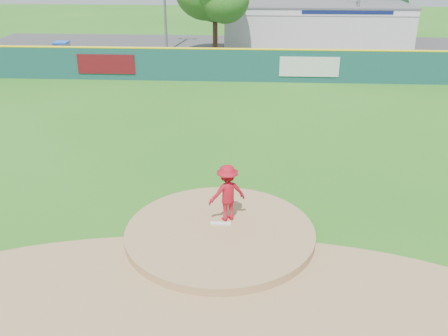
# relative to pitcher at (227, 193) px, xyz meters

# --- Properties ---
(ground) EXTENTS (120.00, 120.00, 0.00)m
(ground) POSITION_rel_pitcher_xyz_m (-0.18, -0.61, -1.13)
(ground) COLOR #286B19
(ground) RESTS_ON ground
(pitchers_mound) EXTENTS (5.50, 5.50, 0.50)m
(pitchers_mound) POSITION_rel_pitcher_xyz_m (-0.18, -0.61, -1.13)
(pitchers_mound) COLOR #9E774C
(pitchers_mound) RESTS_ON ground
(pitching_rubber) EXTENTS (0.60, 0.15, 0.04)m
(pitching_rubber) POSITION_rel_pitcher_xyz_m (-0.18, -0.31, -0.86)
(pitching_rubber) COLOR white
(pitching_rubber) RESTS_ON pitchers_mound
(infield_dirt_arc) EXTENTS (15.40, 15.40, 0.01)m
(infield_dirt_arc) POSITION_rel_pitcher_xyz_m (-0.18, -3.61, -1.12)
(infield_dirt_arc) COLOR #9E774C
(infield_dirt_arc) RESTS_ON ground
(parking_lot) EXTENTS (44.00, 16.00, 0.02)m
(parking_lot) POSITION_rel_pitcher_xyz_m (-0.18, 26.39, -1.12)
(parking_lot) COLOR #38383A
(parking_lot) RESTS_ON ground
(pitcher) EXTENTS (1.30, 1.07, 1.75)m
(pitcher) POSITION_rel_pitcher_xyz_m (0.00, 0.00, 0.00)
(pitcher) COLOR #AA0E1F
(pitcher) RESTS_ON pitchers_mound
(van) EXTENTS (4.60, 3.04, 1.18)m
(van) POSITION_rel_pitcher_xyz_m (-3.24, 21.60, -0.52)
(van) COLOR silver
(van) RESTS_ON parking_lot
(pool_building_grp) EXTENTS (15.20, 8.20, 3.31)m
(pool_building_grp) POSITION_rel_pitcher_xyz_m (5.82, 31.39, 0.54)
(pool_building_grp) COLOR silver
(pool_building_grp) RESTS_ON ground
(fence_banners) EXTENTS (16.12, 0.04, 1.20)m
(fence_banners) POSITION_rel_pitcher_xyz_m (-2.19, 17.31, -0.13)
(fence_banners) COLOR #5F0D14
(fence_banners) RESTS_ON ground
(playground_slide) EXTENTS (0.97, 2.74, 1.51)m
(playground_slide) POSITION_rel_pitcher_xyz_m (-12.93, 21.92, -0.36)
(playground_slide) COLOR blue
(playground_slide) RESTS_ON ground
(outfield_fence) EXTENTS (40.00, 0.14, 2.07)m
(outfield_fence) POSITION_rel_pitcher_xyz_m (-0.18, 17.39, -0.04)
(outfield_fence) COLOR #144342
(outfield_fence) RESTS_ON ground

